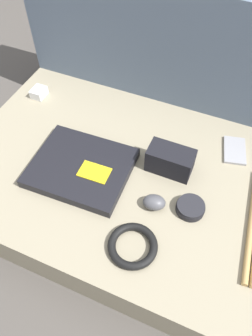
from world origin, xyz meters
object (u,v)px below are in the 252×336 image
Objects in this scene: phone_silver at (235,150)px; laptop at (81,167)px; charger_brick at (39,92)px; computer_mouse at (154,202)px; camera_pouch at (170,160)px; speaker_puck at (190,207)px.

laptop is at bearing -160.89° from phone_silver.
charger_brick reaches higher than phone_silver.
camera_pouch is (-0.00, 0.14, 0.02)m from computer_mouse.
computer_mouse is 0.59× the size of phone_silver.
charger_brick is at bearing 139.67° from computer_mouse.
charger_brick is (-0.65, 0.25, 0.00)m from speaker_puck.
speaker_puck is at bearing -117.99° from phone_silver.
camera_pouch reaches higher than laptop.
laptop reaches higher than phone_silver.
charger_brick is at bearing 166.34° from camera_pouch.
phone_silver is at bearing 1.31° from charger_brick.
laptop is 0.27m from camera_pouch.
speaker_puck reaches higher than phone_silver.
speaker_puck is at bearing 2.51° from computer_mouse.
computer_mouse is at bearing -132.92° from phone_silver.
laptop is 2.19× the size of camera_pouch.
phone_silver is 0.91× the size of camera_pouch.
speaker_puck is (0.34, -0.00, -0.00)m from laptop.
computer_mouse is 0.54× the size of camera_pouch.
camera_pouch is (-0.17, -0.15, 0.04)m from phone_silver.
phone_silver is 0.72m from charger_brick.
laptop is 2.42× the size of phone_silver.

